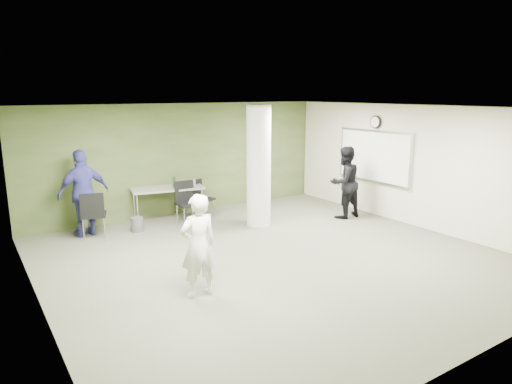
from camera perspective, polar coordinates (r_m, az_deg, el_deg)
floor at (r=8.73m, az=2.14°, el=-8.24°), size 8.00×8.00×0.00m
ceiling at (r=8.17m, az=2.30°, el=10.46°), size 8.00×8.00×0.00m
wall_back at (r=11.78m, az=-9.17°, el=4.08°), size 8.00×2.80×0.02m
wall_left at (r=6.90m, az=-26.04°, el=-2.96°), size 0.02×8.00×2.80m
wall_right_cream at (r=11.11m, az=19.30°, el=3.04°), size 0.02×8.00×2.80m
column at (r=10.51m, az=0.34°, el=3.24°), size 0.56×0.56×2.80m
whiteboard at (r=11.80m, az=14.50°, el=4.35°), size 0.05×2.30×1.30m
wall_clock at (r=11.71m, az=14.73°, el=8.46°), size 0.06×0.32×0.32m
folding_table at (r=11.24m, az=-10.97°, el=0.32°), size 1.83×1.06×1.06m
wastebasket at (r=10.62m, az=-14.65°, el=-3.93°), size 0.28×0.28×0.32m
chair_back_left at (r=10.29m, az=-19.70°, el=-2.29°), size 0.63×0.63×1.01m
chair_back_right at (r=10.80m, az=-19.58°, el=-2.09°), size 0.52×0.52×0.87m
chair_table_left at (r=10.91m, az=-8.65°, el=-0.88°), size 0.51×0.51×1.01m
chair_table_right at (r=11.47m, az=-7.02°, el=-0.43°), size 0.62×0.62×0.93m
woman_white at (r=6.98m, az=-7.23°, el=-6.69°), size 0.59×0.39×1.61m
man_black at (r=11.46m, az=11.00°, el=1.19°), size 0.87×0.68×1.78m
man_blue at (r=10.49m, az=-20.73°, el=-0.12°), size 1.16×0.62×1.89m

